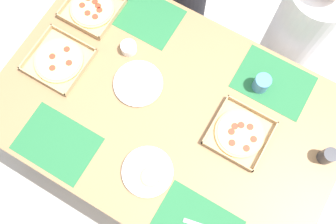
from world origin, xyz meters
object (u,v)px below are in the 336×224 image
Objects in this scene: pizza_box_center at (59,60)px; cup_clear_left at (327,156)px; pizza_box_corner_left at (94,0)px; plate_middle at (148,172)px; cup_clear_right at (262,83)px; plate_near_left at (138,84)px; pizza_box_corner_right at (240,133)px; condiment_bowl at (129,48)px; diner_right_seat at (293,40)px.

cup_clear_left is (1.32, 0.21, 0.03)m from pizza_box_center.
pizza_box_corner_left is 3.38× the size of cup_clear_left.
plate_middle is at bearing -41.63° from pizza_box_corner_left.
cup_clear_right reaches higher than pizza_box_center.
pizza_box_corner_left is 1.29× the size of plate_middle.
pizza_box_corner_left is 1.08× the size of pizza_box_center.
pizza_box_corner_right is at bearing 2.73° from plate_near_left.
pizza_box_corner_right reaches higher than plate_near_left.
condiment_bowl is at bearing 40.54° from pizza_box_center.
pizza_box_center is 0.41m from plate_near_left.
cup_clear_right is (0.51, 0.28, 0.04)m from plate_near_left.
cup_clear_right is (0.25, 0.63, 0.03)m from plate_middle.
pizza_box_corner_left reaches higher than condiment_bowl.
cup_clear_right reaches higher than plate_middle.
cup_clear_left is (0.92, 0.12, 0.04)m from plate_near_left.
pizza_box_corner_right is 1.10× the size of plate_near_left.
pizza_box_center is 0.71m from plate_middle.
pizza_box_corner_left is 0.25× the size of diner_right_seat.
diner_right_seat reaches higher than cup_clear_right.
pizza_box_corner_right is 2.98× the size of cup_clear_left.
plate_middle reaches higher than plate_near_left.
diner_right_seat is (0.30, 1.09, -0.24)m from plate_middle.
diner_right_seat is (0.56, 0.75, -0.24)m from plate_near_left.
pizza_box_corner_right reaches higher than plate_middle.
cup_clear_right is at bearing -96.00° from diner_right_seat.
cup_clear_left is at bearing -60.53° from diner_right_seat.
cup_clear_left is at bearing -6.15° from pizza_box_corner_left.
cup_clear_left is 0.78m from diner_right_seat.
pizza_box_corner_left is 0.36m from pizza_box_center.
pizza_box_corner_left is at bearing 147.90° from plate_near_left.
diner_right_seat is at bearing 41.24° from pizza_box_center.
pizza_box_corner_right and pizza_box_center have the same top height.
pizza_box_center is 3.13× the size of cup_clear_right.
pizza_box_center is at bearing -172.78° from pizza_box_corner_right.
condiment_bowl is 0.07× the size of diner_right_seat.
pizza_box_corner_left is 1.13m from diner_right_seat.
cup_clear_left is 0.07× the size of diner_right_seat.
pizza_box_corner_right is 3.37× the size of condiment_bowl.
condiment_bowl is (-1.05, 0.01, -0.02)m from cup_clear_left.
plate_near_left is 0.97m from diner_right_seat.
plate_near_left is at bearing -172.59° from cup_clear_left.
diner_right_seat is at bearing 53.19° from plate_near_left.
plate_middle is at bearing -52.65° from plate_near_left.
plate_near_left is at bearing -44.48° from condiment_bowl.
cup_clear_right is 0.44m from cup_clear_left.
plate_middle is 2.64× the size of cup_clear_right.
diner_right_seat is at bearing 41.50° from condiment_bowl.
diner_right_seat reaches higher than plate_near_left.
cup_clear_left reaches higher than plate_near_left.
pizza_box_corner_left is 1.13× the size of pizza_box_corner_right.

